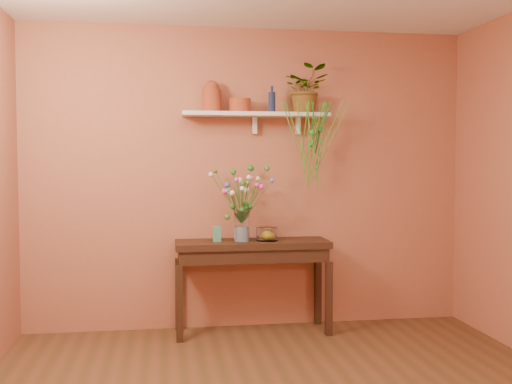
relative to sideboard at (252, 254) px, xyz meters
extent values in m
cube|color=#A86743|center=(0.00, 0.24, 0.66)|extent=(4.00, 0.04, 2.70)
cube|color=#A86743|center=(0.00, -3.76, 0.66)|extent=(4.00, 0.04, 2.70)
cube|color=#321D13|center=(0.00, 0.00, 0.09)|extent=(1.34, 0.43, 0.06)
cube|color=#321D13|center=(0.00, 0.00, 0.00)|extent=(1.28, 0.40, 0.11)
cube|color=#321D13|center=(-0.64, -0.19, -0.37)|extent=(0.06, 0.06, 0.64)
cube|color=#321D13|center=(0.64, -0.19, -0.37)|extent=(0.06, 0.06, 0.64)
cube|color=#321D13|center=(-0.64, 0.19, -0.37)|extent=(0.06, 0.06, 0.64)
cube|color=#321D13|center=(0.64, 0.19, -0.37)|extent=(0.06, 0.06, 0.64)
cube|color=white|center=(0.05, 0.11, 1.23)|extent=(1.30, 0.24, 0.04)
cube|color=white|center=(0.05, 0.20, 1.13)|extent=(0.04, 0.05, 0.15)
cube|color=white|center=(0.45, 0.20, 1.13)|extent=(0.04, 0.05, 0.15)
cylinder|color=#A23A25|center=(-0.34, 0.12, 1.34)|extent=(0.20, 0.20, 0.20)
sphere|color=#A23A25|center=(-0.34, 0.12, 1.45)|extent=(0.13, 0.13, 0.13)
cylinder|color=#A23A25|center=(-0.10, 0.10, 1.30)|extent=(0.23, 0.23, 0.12)
cylinder|color=#172246|center=(0.19, 0.08, 1.33)|extent=(0.08, 0.08, 0.18)
cylinder|color=#172246|center=(0.19, 0.08, 1.45)|extent=(0.03, 0.03, 0.05)
imported|color=#2A7A26|center=(0.51, 0.13, 1.46)|extent=(0.42, 0.37, 0.43)
cylinder|color=#2A7A26|center=(0.55, -0.04, 1.14)|extent=(0.09, 0.13, 0.37)
cylinder|color=green|center=(0.38, -0.04, 0.96)|extent=(0.30, 0.20, 0.74)
cylinder|color=green|center=(0.53, -0.03, 0.99)|extent=(0.15, 0.09, 0.68)
cylinder|color=#2A7A26|center=(0.61, -0.02, 1.03)|extent=(0.05, 0.24, 0.60)
cylinder|color=green|center=(0.67, -0.01, 0.95)|extent=(0.33, 0.22, 0.76)
cylinder|color=green|center=(0.56, 0.02, 1.11)|extent=(0.11, 0.09, 0.44)
cylinder|color=#2A7A26|center=(0.60, -0.03, 1.10)|extent=(0.04, 0.24, 0.45)
cylinder|color=green|center=(0.44, -0.01, 0.95)|extent=(0.33, 0.08, 0.75)
cylinder|color=green|center=(0.60, 0.05, 1.09)|extent=(0.10, 0.03, 0.47)
cylinder|color=#2A7A26|center=(0.61, -0.03, 1.16)|extent=(0.16, 0.07, 0.34)
cylinder|color=green|center=(0.50, -0.01, 0.99)|extent=(0.04, 0.13, 0.67)
cylinder|color=green|center=(0.43, -0.02, 0.98)|extent=(0.11, 0.05, 0.69)
cylinder|color=#2A7A26|center=(0.61, 0.03, 1.10)|extent=(0.10, 0.05, 0.44)
cylinder|color=green|center=(0.63, -0.05, 0.97)|extent=(0.24, 0.34, 0.72)
cylinder|color=green|center=(0.61, -0.01, 1.13)|extent=(0.13, 0.20, 0.40)
cylinder|color=#2A7A26|center=(0.62, -0.02, 0.99)|extent=(0.10, 0.10, 0.67)
cylinder|color=green|center=(0.45, -0.06, 1.07)|extent=(0.02, 0.30, 0.51)
cylinder|color=green|center=(0.54, -0.03, 1.04)|extent=(0.16, 0.14, 0.57)
cylinder|color=#2A7A26|center=(0.53, -0.02, 1.08)|extent=(0.01, 0.09, 0.49)
sphere|color=#2A7A26|center=(0.61, 0.00, 1.09)|extent=(0.05, 0.05, 0.05)
sphere|color=#2A7A26|center=(0.53, -0.03, 1.06)|extent=(0.05, 0.05, 0.05)
sphere|color=#2A7A26|center=(0.52, 0.00, 0.96)|extent=(0.05, 0.05, 0.05)
sphere|color=#2A7A26|center=(0.53, 0.02, 0.97)|extent=(0.05, 0.05, 0.05)
cylinder|color=white|center=(-0.10, -0.04, 0.26)|extent=(0.13, 0.13, 0.28)
cylinder|color=silver|center=(-0.10, -0.04, 0.18)|extent=(0.12, 0.12, 0.13)
cylinder|color=#386B28|center=(-0.10, -0.10, 0.43)|extent=(0.02, 0.13, 0.30)
sphere|color=white|center=(-0.11, -0.16, 0.58)|extent=(0.04, 0.04, 0.04)
cylinder|color=#386B28|center=(-0.08, -0.12, 0.46)|extent=(0.04, 0.18, 0.35)
sphere|color=#4F8633|center=(-0.07, -0.21, 0.63)|extent=(0.04, 0.04, 0.04)
cylinder|color=#386B28|center=(-0.07, -0.08, 0.48)|extent=(0.06, 0.09, 0.40)
sphere|color=white|center=(-0.05, -0.12, 0.68)|extent=(0.04, 0.04, 0.04)
cylinder|color=#386B28|center=(-0.02, -0.09, 0.44)|extent=(0.16, 0.11, 0.32)
sphere|color=#ED3FA6|center=(0.06, -0.13, 0.59)|extent=(0.05, 0.05, 0.05)
cylinder|color=#386B28|center=(-0.04, -0.09, 0.45)|extent=(0.12, 0.12, 0.33)
sphere|color=#ED3FA6|center=(0.02, -0.15, 0.61)|extent=(0.04, 0.04, 0.04)
cylinder|color=#386B28|center=(0.03, -0.06, 0.46)|extent=(0.26, 0.05, 0.37)
sphere|color=#5266C8|center=(0.16, -0.08, 0.65)|extent=(0.04, 0.04, 0.04)
cylinder|color=#386B28|center=(0.01, -0.02, 0.52)|extent=(0.23, 0.04, 0.47)
sphere|color=#4F8633|center=(0.13, 0.00, 0.75)|extent=(0.05, 0.05, 0.05)
cylinder|color=#386B28|center=(-0.02, -0.02, 0.47)|extent=(0.16, 0.05, 0.38)
sphere|color=white|center=(0.05, 0.01, 0.66)|extent=(0.04, 0.04, 0.04)
cylinder|color=#386B28|center=(-0.05, -0.02, 0.47)|extent=(0.10, 0.05, 0.38)
sphere|color=#ED3FA6|center=(-0.01, 0.00, 0.66)|extent=(0.04, 0.04, 0.04)
cylinder|color=#386B28|center=(-0.05, 0.03, 0.52)|extent=(0.11, 0.15, 0.47)
sphere|color=#2A7A26|center=(0.00, 0.10, 0.75)|extent=(0.06, 0.06, 0.06)
cylinder|color=#386B28|center=(-0.07, 0.01, 0.42)|extent=(0.07, 0.11, 0.28)
sphere|color=white|center=(-0.03, 0.07, 0.56)|extent=(0.05, 0.05, 0.05)
cylinder|color=#386B28|center=(-0.09, 0.03, 0.45)|extent=(0.03, 0.15, 0.34)
sphere|color=#4F8633|center=(-0.07, 0.10, 0.62)|extent=(0.06, 0.06, 0.06)
cylinder|color=#386B28|center=(-0.10, 0.03, 0.46)|extent=(0.01, 0.15, 0.37)
sphere|color=white|center=(-0.10, 0.10, 0.65)|extent=(0.05, 0.05, 0.05)
cylinder|color=#386B28|center=(-0.11, 0.05, 0.47)|extent=(0.03, 0.18, 0.37)
sphere|color=#ED3FA6|center=(-0.13, 0.13, 0.65)|extent=(0.04, 0.04, 0.04)
cylinder|color=#386B28|center=(-0.16, 0.04, 0.44)|extent=(0.12, 0.16, 0.33)
sphere|color=#ED3FA6|center=(-0.22, 0.11, 0.60)|extent=(0.04, 0.04, 0.04)
cylinder|color=#386B28|center=(-0.15, 0.02, 0.44)|extent=(0.11, 0.14, 0.33)
sphere|color=#5266C8|center=(-0.21, 0.09, 0.60)|extent=(0.05, 0.05, 0.05)
cylinder|color=#386B28|center=(-0.21, 0.02, 0.51)|extent=(0.22, 0.14, 0.45)
sphere|color=#4F8633|center=(-0.32, 0.09, 0.73)|extent=(0.04, 0.04, 0.04)
cylinder|color=#386B28|center=(-0.23, 0.01, 0.49)|extent=(0.26, 0.11, 0.42)
sphere|color=white|center=(-0.36, 0.06, 0.70)|extent=(0.04, 0.04, 0.04)
cylinder|color=#386B28|center=(-0.17, -0.04, 0.42)|extent=(0.15, 0.01, 0.27)
sphere|color=#ED3FA6|center=(-0.25, -0.04, 0.55)|extent=(0.05, 0.05, 0.05)
cylinder|color=#386B28|center=(-0.14, -0.06, 0.50)|extent=(0.08, 0.04, 0.44)
sphere|color=#2A7A26|center=(-0.17, -0.07, 0.72)|extent=(0.05, 0.05, 0.05)
cylinder|color=#386B28|center=(-0.16, -0.07, 0.42)|extent=(0.12, 0.08, 0.28)
sphere|color=white|center=(-0.21, -0.11, 0.56)|extent=(0.06, 0.06, 0.06)
cylinder|color=#386B28|center=(-0.16, -0.11, 0.43)|extent=(0.12, 0.16, 0.30)
sphere|color=#4F8633|center=(-0.22, -0.18, 0.57)|extent=(0.04, 0.04, 0.04)
cylinder|color=#386B28|center=(-0.15, -0.12, 0.42)|extent=(0.10, 0.18, 0.27)
sphere|color=white|center=(-0.20, -0.21, 0.55)|extent=(0.05, 0.05, 0.05)
cylinder|color=#386B28|center=(-0.13, -0.16, 0.47)|extent=(0.07, 0.25, 0.38)
sphere|color=#ED3FA6|center=(-0.17, -0.28, 0.66)|extent=(0.04, 0.04, 0.04)
sphere|color=#2A7A26|center=(-0.11, -0.11, 0.40)|extent=(0.05, 0.05, 0.05)
sphere|color=#2A7A26|center=(-0.18, -0.04, 0.42)|extent=(0.05, 0.05, 0.05)
sphere|color=#2A7A26|center=(-0.03, -0.07, 0.42)|extent=(0.05, 0.05, 0.05)
sphere|color=#2A7A26|center=(-0.07, -0.09, 0.42)|extent=(0.05, 0.05, 0.05)
sphere|color=#2A7A26|center=(-0.23, -0.14, 0.34)|extent=(0.05, 0.05, 0.05)
sphere|color=#2A7A26|center=(-0.07, -0.09, 0.45)|extent=(0.05, 0.05, 0.05)
cylinder|color=white|center=(0.13, -0.02, 0.18)|extent=(0.19, 0.19, 0.11)
cylinder|color=white|center=(0.13, -0.02, 0.12)|extent=(0.19, 0.19, 0.01)
sphere|color=yellow|center=(0.13, -0.02, 0.17)|extent=(0.08, 0.08, 0.08)
cube|color=#306B7D|center=(-0.31, -0.01, 0.18)|extent=(0.07, 0.05, 0.13)
camera|label=1|loc=(-0.76, -5.17, 0.82)|focal=42.19mm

